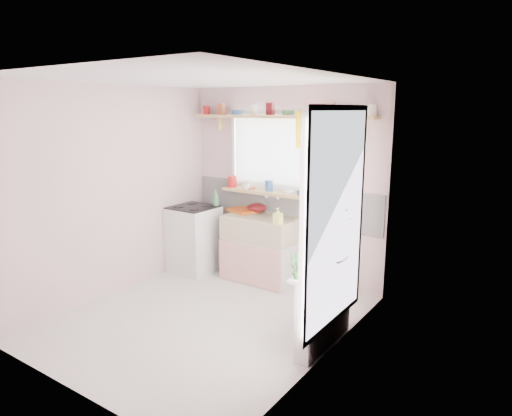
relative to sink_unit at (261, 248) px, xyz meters
The scene contains 19 objects.
room 1.31m from the sink_unit, 28.17° to the right, with size 3.20×3.20×3.20m.
sink_unit is the anchor object (origin of this frame).
cooker 0.98m from the sink_unit, 165.62° to the right, with size 0.58×0.58×0.93m.
radiator_ledge 1.82m from the sink_unit, 37.05° to the right, with size 0.22×0.95×0.78m.
windowsill 0.73m from the sink_unit, 90.00° to the left, with size 1.40×0.22×0.04m, color tan.
pine_shelf 1.70m from the sink_unit, 49.64° to the left, with size 2.52×0.24×0.04m, color tan.
shelf_crockery 1.78m from the sink_unit, 54.29° to the left, with size 2.47×0.11×0.12m.
sill_crockery 0.81m from the sink_unit, 90.00° to the left, with size 1.35×0.11×0.12m.
dish_tray 0.59m from the sink_unit, 162.88° to the left, with size 0.38×0.29×0.04m, color #CE5012.
colander 0.56m from the sink_unit, 134.80° to the left, with size 0.27×0.27×0.12m, color #580F12.
jade_plant 1.68m from the sink_unit, 29.75° to the right, with size 0.50×0.43×0.55m, color #316D2B.
fruit_bowl 1.77m from the sink_unit, 33.89° to the right, with size 0.29×0.29×0.07m, color white.
herb_pot 2.07m from the sink_unit, 47.68° to the right, with size 0.12×0.08×0.23m, color #37722D.
soap_bottle_sink 0.67m from the sink_unit, 27.29° to the right, with size 0.09×0.09×0.20m, color #E5F36C.
sill_cup 0.85m from the sink_unit, 158.47° to the left, with size 0.11×0.11×0.09m, color white.
sill_bowl 0.95m from the sink_unit, 12.89° to the left, with size 0.19×0.19×0.06m, color #30419C.
shelf_vase 2.00m from the sink_unit, 15.23° to the left, with size 0.14×0.14×0.15m, color #B46B37.
cooker_bottle 0.94m from the sink_unit, behind, with size 0.09×0.09×0.23m, color #428551.
fruit 1.79m from the sink_unit, 33.62° to the right, with size 0.20×0.14×0.10m.
Camera 1 is at (3.03, -3.47, 2.21)m, focal length 32.00 mm.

